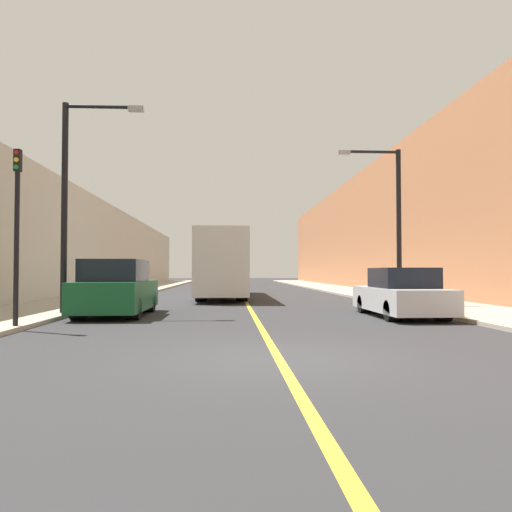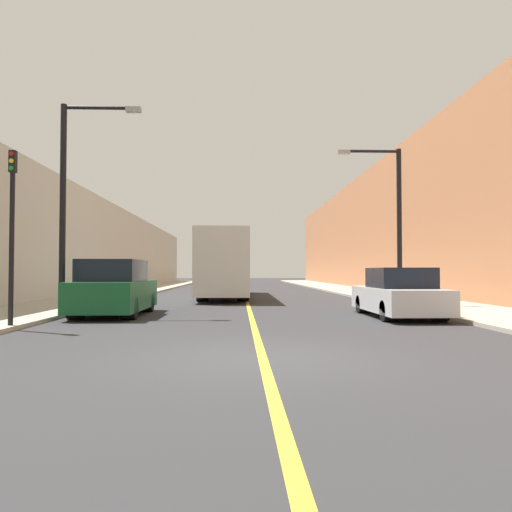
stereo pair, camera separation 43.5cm
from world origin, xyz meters
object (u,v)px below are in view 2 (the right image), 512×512
(bus, at_px, (225,264))
(traffic_light, at_px, (12,230))
(car_right_near, at_px, (399,295))
(street_lamp_left, at_px, (71,192))
(parked_suv_left, at_px, (114,290))
(street_lamp_right, at_px, (393,214))

(bus, height_order, traffic_light, traffic_light)
(car_right_near, relative_size, street_lamp_left, 0.70)
(bus, xyz_separation_m, parked_suv_left, (-3.32, -11.57, -0.99))
(parked_suv_left, xyz_separation_m, street_lamp_left, (-1.41, -0.10, 3.20))
(bus, distance_m, street_lamp_left, 12.78)
(parked_suv_left, bearing_deg, street_lamp_right, 18.84)
(bus, height_order, parked_suv_left, bus)
(street_lamp_right, relative_size, traffic_light, 1.46)
(traffic_light, bearing_deg, street_lamp_left, 87.78)
(bus, bearing_deg, traffic_light, -107.46)
(bus, distance_m, traffic_light, 16.27)
(bus, xyz_separation_m, street_lamp_left, (-4.73, -11.67, 2.21))
(parked_suv_left, height_order, car_right_near, parked_suv_left)
(bus, distance_m, parked_suv_left, 12.07)
(street_lamp_left, distance_m, street_lamp_right, 12.32)
(street_lamp_right, bearing_deg, bus, 131.22)
(parked_suv_left, distance_m, street_lamp_left, 3.50)
(street_lamp_left, height_order, street_lamp_right, street_lamp_left)
(bus, relative_size, car_right_near, 2.73)
(traffic_light, bearing_deg, car_right_near, 16.03)
(car_right_near, xyz_separation_m, traffic_light, (-10.70, -3.07, 1.78))
(street_lamp_right, xyz_separation_m, traffic_light, (-11.92, -7.47, -1.32))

